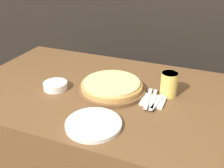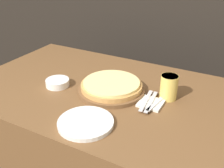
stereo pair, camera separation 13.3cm
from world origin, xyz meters
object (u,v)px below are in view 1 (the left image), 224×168
object	(u,v)px
side_bowl	(55,86)
dinner_knife	(153,99)
dinner_plate	(94,124)
pizza_on_board	(112,86)
fork	(148,98)
beer_glass	(169,83)
spoon	(158,100)

from	to	relation	value
side_bowl	dinner_knife	world-z (taller)	side_bowl
dinner_plate	pizza_on_board	bearing A→B (deg)	97.64
side_bowl	fork	world-z (taller)	side_bowl
beer_glass	side_bowl	bearing A→B (deg)	-164.81
pizza_on_board	side_bowl	size ratio (longest dim) A/B	2.75
side_bowl	spoon	size ratio (longest dim) A/B	0.73
side_bowl	beer_glass	bearing A→B (deg)	15.19
beer_glass	spoon	size ratio (longest dim) A/B	0.71
beer_glass	dinner_plate	xyz separation A→B (m)	(-0.23, -0.37, -0.06)
beer_glass	pizza_on_board	bearing A→B (deg)	-166.76
beer_glass	dinner_knife	xyz separation A→B (m)	(-0.05, -0.09, -0.05)
pizza_on_board	side_bowl	xyz separation A→B (m)	(-0.28, -0.09, -0.01)
pizza_on_board	fork	bearing A→B (deg)	-8.18
side_bowl	dinner_knife	size ratio (longest dim) A/B	0.62
pizza_on_board	spoon	xyz separation A→B (m)	(0.25, -0.03, -0.01)
dinner_knife	beer_glass	bearing A→B (deg)	61.00
dinner_plate	side_bowl	size ratio (longest dim) A/B	1.89
fork	spoon	world-z (taller)	same
beer_glass	dinner_plate	world-z (taller)	beer_glass
fork	spoon	distance (m)	0.05
pizza_on_board	dinner_knife	size ratio (longest dim) A/B	1.72
dinner_knife	dinner_plate	bearing A→B (deg)	-123.17
dinner_plate	dinner_knife	world-z (taller)	dinner_plate
beer_glass	fork	distance (m)	0.13
pizza_on_board	dinner_knife	bearing A→B (deg)	-7.28
dinner_plate	fork	world-z (taller)	dinner_plate
pizza_on_board	spoon	bearing A→B (deg)	-6.55
pizza_on_board	side_bowl	bearing A→B (deg)	-162.95
beer_glass	spoon	distance (m)	0.11
side_bowl	spoon	xyz separation A→B (m)	(0.53, 0.06, -0.00)
beer_glass	fork	size ratio (longest dim) A/B	0.61
dinner_plate	beer_glass	bearing A→B (deg)	57.84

